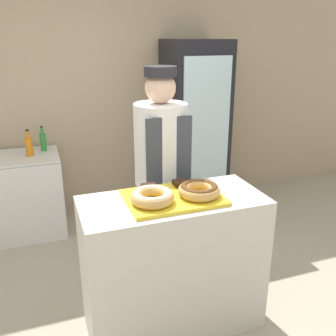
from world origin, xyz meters
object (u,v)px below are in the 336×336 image
at_px(brownie_back_right, 181,183).
at_px(bottle_orange, 29,146).
at_px(donut_light_glaze, 152,196).
at_px(beverage_fridge, 194,129).
at_px(serving_tray, 173,198).
at_px(chest_freezer, 11,196).
at_px(brownie_back_left, 150,187).
at_px(bottle_green, 43,141).
at_px(baker_person, 161,175).
at_px(donut_chocolate_glaze, 199,190).

relative_size(brownie_back_right, bottle_orange, 0.37).
height_order(donut_light_glaze, beverage_fridge, beverage_fridge).
xyz_separation_m(serving_tray, donut_light_glaze, (-0.16, -0.05, 0.05)).
bearing_deg(beverage_fridge, chest_freezer, 179.81).
relative_size(brownie_back_right, beverage_fridge, 0.05).
xyz_separation_m(serving_tray, brownie_back_left, (-0.11, 0.15, 0.03)).
relative_size(donut_light_glaze, bottle_green, 1.04).
distance_m(baker_person, chest_freezer, 1.77).
height_order(serving_tray, beverage_fridge, beverage_fridge).
height_order(serving_tray, bottle_orange, bottle_orange).
bearing_deg(bottle_green, baker_person, -56.74).
relative_size(donut_light_glaze, baker_person, 0.15).
bearing_deg(brownie_back_right, donut_light_glaze, -142.55).
distance_m(donut_light_glaze, beverage_fridge, 2.11).
relative_size(beverage_fridge, chest_freezer, 1.93).
xyz_separation_m(serving_tray, bottle_orange, (-0.87, 1.74, -0.04)).
distance_m(beverage_fridge, bottle_green, 1.65).
relative_size(beverage_fridge, bottle_orange, 7.30).
xyz_separation_m(brownie_back_right, baker_person, (0.00, 0.43, -0.09)).
bearing_deg(bottle_green, chest_freezer, -163.53).
bearing_deg(beverage_fridge, donut_chocolate_glaze, -112.71).
height_order(donut_chocolate_glaze, chest_freezer, donut_chocolate_glaze).
xyz_separation_m(beverage_fridge, bottle_green, (-1.65, 0.12, -0.03)).
height_order(baker_person, beverage_fridge, beverage_fridge).
relative_size(brownie_back_left, baker_person, 0.05).
bearing_deg(brownie_back_left, serving_tray, -53.66).
bearing_deg(donut_chocolate_glaze, brownie_back_left, 142.55).
bearing_deg(baker_person, brownie_back_right, -90.53).
height_order(donut_chocolate_glaze, bottle_green, bottle_green).
distance_m(donut_light_glaze, brownie_back_right, 0.34).
bearing_deg(baker_person, donut_light_glaze, -113.14).
bearing_deg(serving_tray, donut_light_glaze, -161.13).
distance_m(serving_tray, brownie_back_right, 0.19).
relative_size(brownie_back_left, bottle_green, 0.37).
bearing_deg(donut_light_glaze, chest_freezer, 117.41).
distance_m(brownie_back_right, baker_person, 0.44).
bearing_deg(beverage_fridge, bottle_orange, -179.38).
bearing_deg(baker_person, chest_freezer, 135.74).
bearing_deg(brownie_back_left, donut_chocolate_glaze, -37.45).
height_order(serving_tray, baker_person, baker_person).
bearing_deg(brownie_back_right, bottle_orange, 121.71).
bearing_deg(donut_light_glaze, bottle_green, 106.64).
xyz_separation_m(beverage_fridge, bottle_orange, (-1.78, -0.02, -0.02)).
height_order(chest_freezer, bottle_green, bottle_green).
relative_size(donut_chocolate_glaze, baker_person, 0.15).
bearing_deg(baker_person, bottle_orange, 130.40).
relative_size(serving_tray, chest_freezer, 0.61).
bearing_deg(bottle_orange, brownie_back_right, -58.29).
bearing_deg(donut_chocolate_glaze, bottle_orange, 119.77).
height_order(brownie_back_left, beverage_fridge, beverage_fridge).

